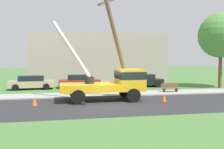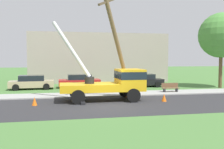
{
  "view_description": "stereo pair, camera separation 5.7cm",
  "coord_description": "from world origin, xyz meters",
  "px_view_note": "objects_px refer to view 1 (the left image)",
  "views": [
    {
      "loc": [
        -3.04,
        -16.71,
        3.2
      ],
      "look_at": [
        0.75,
        2.49,
        1.92
      ],
      "focal_mm": 40.71,
      "sensor_mm": 36.0,
      "label": 1
    },
    {
      "loc": [
        -2.99,
        -16.72,
        3.2
      ],
      "look_at": [
        0.75,
        2.49,
        1.92
      ],
      "focal_mm": 40.71,
      "sensor_mm": 36.0,
      "label": 2
    }
  ],
  "objects_px": {
    "traffic_cone_ahead": "(164,98)",
    "traffic_cone_curbside": "(127,94)",
    "leaning_utility_pole": "(117,44)",
    "traffic_cone_behind": "(35,101)",
    "parked_sedan_black": "(143,80)",
    "roadside_tree_near": "(221,35)",
    "parked_sedan_tan": "(31,82)",
    "parked_sedan_red": "(79,81)",
    "park_bench": "(170,88)",
    "utility_truck": "(113,82)"
  },
  "relations": [
    {
      "from": "traffic_cone_ahead",
      "to": "traffic_cone_curbside",
      "type": "relative_size",
      "value": 1.0
    },
    {
      "from": "leaning_utility_pole",
      "to": "traffic_cone_behind",
      "type": "height_order",
      "value": "leaning_utility_pole"
    },
    {
      "from": "traffic_cone_behind",
      "to": "parked_sedan_black",
      "type": "height_order",
      "value": "parked_sedan_black"
    },
    {
      "from": "traffic_cone_curbside",
      "to": "roadside_tree_near",
      "type": "xyz_separation_m",
      "value": [
        11.49,
        4.5,
        5.3
      ]
    },
    {
      "from": "parked_sedan_black",
      "to": "roadside_tree_near",
      "type": "bearing_deg",
      "value": -18.06
    },
    {
      "from": "traffic_cone_ahead",
      "to": "traffic_cone_behind",
      "type": "bearing_deg",
      "value": 179.0
    },
    {
      "from": "parked_sedan_black",
      "to": "traffic_cone_behind",
      "type": "bearing_deg",
      "value": -138.72
    },
    {
      "from": "traffic_cone_curbside",
      "to": "leaning_utility_pole",
      "type": "bearing_deg",
      "value": -153.89
    },
    {
      "from": "traffic_cone_curbside",
      "to": "parked_sedan_tan",
      "type": "distance_m",
      "value": 10.83
    },
    {
      "from": "traffic_cone_ahead",
      "to": "parked_sedan_red",
      "type": "bearing_deg",
      "value": 118.97
    },
    {
      "from": "leaning_utility_pole",
      "to": "park_bench",
      "type": "height_order",
      "value": "leaning_utility_pole"
    },
    {
      "from": "traffic_cone_ahead",
      "to": "parked_sedan_black",
      "type": "height_order",
      "value": "parked_sedan_black"
    },
    {
      "from": "traffic_cone_behind",
      "to": "roadside_tree_near",
      "type": "height_order",
      "value": "roadside_tree_near"
    },
    {
      "from": "traffic_cone_curbside",
      "to": "parked_sedan_black",
      "type": "relative_size",
      "value": 0.12
    },
    {
      "from": "leaning_utility_pole",
      "to": "parked_sedan_red",
      "type": "relative_size",
      "value": 1.9
    },
    {
      "from": "parked_sedan_tan",
      "to": "parked_sedan_red",
      "type": "xyz_separation_m",
      "value": [
        4.89,
        0.55,
        0.0
      ]
    },
    {
      "from": "leaning_utility_pole",
      "to": "parked_sedan_black",
      "type": "relative_size",
      "value": 1.87
    },
    {
      "from": "traffic_cone_behind",
      "to": "traffic_cone_curbside",
      "type": "relative_size",
      "value": 1.0
    },
    {
      "from": "leaning_utility_pole",
      "to": "park_bench",
      "type": "bearing_deg",
      "value": 22.3
    },
    {
      "from": "traffic_cone_curbside",
      "to": "traffic_cone_ahead",
      "type": "bearing_deg",
      "value": -47.58
    },
    {
      "from": "leaning_utility_pole",
      "to": "parked_sedan_red",
      "type": "bearing_deg",
      "value": 106.98
    },
    {
      "from": "parked_sedan_tan",
      "to": "park_bench",
      "type": "bearing_deg",
      "value": -22.21
    },
    {
      "from": "utility_truck",
      "to": "traffic_cone_ahead",
      "type": "xyz_separation_m",
      "value": [
        3.59,
        -1.26,
        -1.13
      ]
    },
    {
      "from": "traffic_cone_curbside",
      "to": "roadside_tree_near",
      "type": "relative_size",
      "value": 0.07
    },
    {
      "from": "parked_sedan_tan",
      "to": "utility_truck",
      "type": "bearing_deg",
      "value": -50.15
    },
    {
      "from": "utility_truck",
      "to": "leaning_utility_pole",
      "type": "distance_m",
      "value": 3.03
    },
    {
      "from": "parked_sedan_red",
      "to": "roadside_tree_near",
      "type": "bearing_deg",
      "value": -11.77
    },
    {
      "from": "leaning_utility_pole",
      "to": "parked_sedan_red",
      "type": "height_order",
      "value": "leaning_utility_pole"
    },
    {
      "from": "roadside_tree_near",
      "to": "traffic_cone_behind",
      "type": "bearing_deg",
      "value": -159.87
    },
    {
      "from": "park_bench",
      "to": "parked_sedan_red",
      "type": "bearing_deg",
      "value": 143.87
    },
    {
      "from": "traffic_cone_curbside",
      "to": "roadside_tree_near",
      "type": "bearing_deg",
      "value": 21.39
    },
    {
      "from": "leaning_utility_pole",
      "to": "traffic_cone_ahead",
      "type": "bearing_deg",
      "value": -32.81
    },
    {
      "from": "leaning_utility_pole",
      "to": "park_bench",
      "type": "relative_size",
      "value": 5.27
    },
    {
      "from": "roadside_tree_near",
      "to": "parked_sedan_red",
      "type": "bearing_deg",
      "value": 168.23
    },
    {
      "from": "leaning_utility_pole",
      "to": "parked_sedan_black",
      "type": "bearing_deg",
      "value": 58.86
    },
    {
      "from": "leaning_utility_pole",
      "to": "traffic_cone_curbside",
      "type": "relative_size",
      "value": 15.07
    },
    {
      "from": "traffic_cone_curbside",
      "to": "parked_sedan_tan",
      "type": "relative_size",
      "value": 0.12
    },
    {
      "from": "parked_sedan_red",
      "to": "roadside_tree_near",
      "type": "relative_size",
      "value": 0.56
    },
    {
      "from": "traffic_cone_ahead",
      "to": "parked_sedan_tan",
      "type": "relative_size",
      "value": 0.12
    },
    {
      "from": "traffic_cone_behind",
      "to": "parked_sedan_black",
      "type": "xyz_separation_m",
      "value": [
        10.63,
        9.33,
        0.43
      ]
    },
    {
      "from": "traffic_cone_curbside",
      "to": "parked_sedan_black",
      "type": "height_order",
      "value": "parked_sedan_black"
    },
    {
      "from": "traffic_cone_ahead",
      "to": "park_bench",
      "type": "xyz_separation_m",
      "value": [
        2.37,
        4.24,
        0.18
      ]
    },
    {
      "from": "utility_truck",
      "to": "traffic_cone_behind",
      "type": "height_order",
      "value": "utility_truck"
    },
    {
      "from": "parked_sedan_red",
      "to": "roadside_tree_near",
      "type": "height_order",
      "value": "roadside_tree_near"
    },
    {
      "from": "utility_truck",
      "to": "leaning_utility_pole",
      "type": "relative_size",
      "value": 0.8
    },
    {
      "from": "utility_truck",
      "to": "parked_sedan_tan",
      "type": "height_order",
      "value": "utility_truck"
    },
    {
      "from": "traffic_cone_ahead",
      "to": "park_bench",
      "type": "bearing_deg",
      "value": 60.8
    },
    {
      "from": "utility_truck",
      "to": "park_bench",
      "type": "bearing_deg",
      "value": 26.59
    },
    {
      "from": "traffic_cone_curbside",
      "to": "parked_sedan_black",
      "type": "xyz_separation_m",
      "value": [
        3.65,
        7.06,
        0.43
      ]
    },
    {
      "from": "traffic_cone_behind",
      "to": "park_bench",
      "type": "distance_m",
      "value": 12.27
    }
  ]
}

